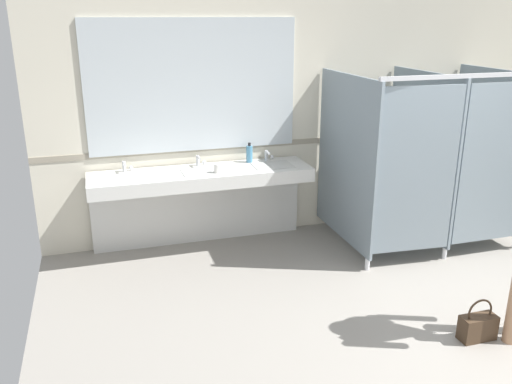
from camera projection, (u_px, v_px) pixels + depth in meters
The scene contains 8 objects.
wall_back at pixel (370, 112), 6.32m from camera, with size 7.62×0.12×2.67m, color beige.
wall_back_tile_band at pixel (371, 137), 6.35m from camera, with size 7.62×0.01×0.06m, color #9E937F.
vanity_counter at pixel (201, 189), 5.70m from camera, with size 2.32×0.58×1.01m.
mirror_panel at pixel (193, 86), 5.55m from camera, with size 2.22×0.02×1.37m, color silver.
bathroom_stalls at pixel (431, 156), 5.66m from camera, with size 1.86×1.33×1.91m.
handbag at pixel (478, 326), 4.17m from camera, with size 0.29×0.13×0.35m.
soap_dispenser at pixel (249, 154), 5.83m from camera, with size 0.07×0.07×0.22m.
paper_cup at pixel (217, 168), 5.44m from camera, with size 0.07×0.07×0.10m, color white.
Camera 1 is at (-3.12, -2.73, 2.44)m, focal length 37.35 mm.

